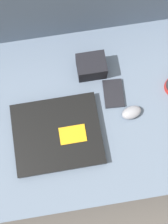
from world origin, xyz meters
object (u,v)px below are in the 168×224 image
object	(u,v)px
computer_mouse	(131,112)
camera_pouch	(91,66)
laptop	(57,134)
phone_silver	(113,94)

from	to	relation	value
computer_mouse	camera_pouch	world-z (taller)	camera_pouch
laptop	phone_silver	xyz separation A→B (m)	(0.22, 0.12, -0.01)
computer_mouse	phone_silver	size ratio (longest dim) A/B	0.73
laptop	camera_pouch	world-z (taller)	camera_pouch
laptop	computer_mouse	distance (m)	0.27
laptop	computer_mouse	xyz separation A→B (m)	(0.27, 0.04, 0.00)
phone_silver	computer_mouse	bearing A→B (deg)	-55.86
laptop	computer_mouse	size ratio (longest dim) A/B	3.79
camera_pouch	phone_silver	bearing A→B (deg)	-58.01
computer_mouse	camera_pouch	size ratio (longest dim) A/B	0.78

